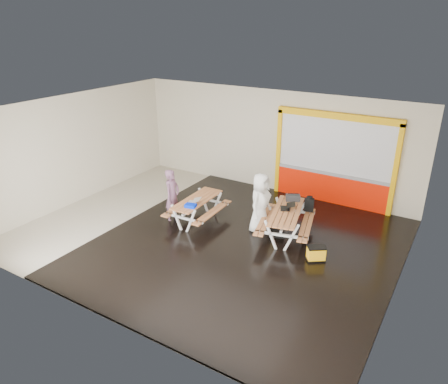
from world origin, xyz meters
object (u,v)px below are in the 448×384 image
Objects in this scene: picnic_table_left at (197,205)px; toolbox at (293,198)px; person_left at (172,196)px; dark_case at (276,233)px; backpack at (309,204)px; fluke_bag at (316,254)px; person_right at (260,203)px; picnic_table_right at (286,217)px; laptop_left at (194,202)px; laptop_right at (287,207)px; blue_pouch at (190,206)px.

toolbox is (2.48, 1.22, 0.33)m from picnic_table_left.
person_left is 3.24m from dark_case.
backpack is 1.93m from fluke_bag.
picnic_table_right is at bearing -87.25° from person_right.
backpack is at bearing -48.89° from person_right.
picnic_table_right reaches higher than fluke_bag.
backpack is (0.44, 0.17, -0.16)m from toolbox.
person_left is at bearing -167.10° from picnic_table_right.
toolbox is 0.49m from backpack.
fluke_bag is (0.85, -1.66, -0.52)m from backpack.
laptop_left is 1.06× the size of dark_case.
picnic_table_left reaches higher than dark_case.
laptop_right is at bearing -81.96° from toolbox.
laptop_right is at bearing -114.52° from backpack.
fluke_bag is at bearing -3.96° from picnic_table_left.
picnic_table_left is 6.50× the size of blue_pouch.
dark_case is at bearing -96.02° from toolbox.
dark_case is (-0.09, -0.83, -0.78)m from toolbox.
toolbox is at bearing -71.81° from person_left.
laptop_left is (-2.52, -0.80, 0.18)m from picnic_table_right.
blue_pouch is at bearing -115.42° from person_left.
blue_pouch is 3.37m from backpack.
picnic_table_right is 4.37× the size of fluke_bag.
laptop_left is at bearing -162.40° from picnic_table_right.
picnic_table_left is at bearing -169.06° from picnic_table_right.
laptop_right is at bearing 53.72° from dark_case.
backpack reaches higher than laptop_left.
backpack is (2.91, 1.40, 0.17)m from picnic_table_left.
dark_case is (0.58, -0.10, -0.73)m from person_right.
person_right is at bearing 170.52° from dark_case.
person_right reaches higher than picnic_table_right.
toolbox reaches higher than laptop_right.
laptop_right is 1.69× the size of blue_pouch.
picnic_table_right is at bearing -80.06° from toolbox.
person_right is 0.99m from toolbox.
laptop_left is at bearing 116.09° from person_right.
picnic_table_left is 2.46m from dark_case.
toolbox is 0.83× the size of fluke_bag.
blue_pouch is 0.67× the size of backpack.
person_left is at bearing -168.21° from dark_case.
fluke_bag is (1.37, -0.65, 0.11)m from dark_case.
laptop_right is (0.75, 0.14, 0.01)m from person_right.
person_right is (1.81, 0.49, 0.28)m from picnic_table_left.
backpack is at bearing 62.47° from dark_case.
fluke_bag is at bearing -96.73° from person_left.
picnic_table_right is 4.64× the size of laptop_right.
picnic_table_left is 0.83× the size of picnic_table_right.
laptop_right is (2.48, 0.92, 0.06)m from laptop_left.
person_right is 4.17× the size of dark_case.
person_left is at bearing -155.52° from backpack.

